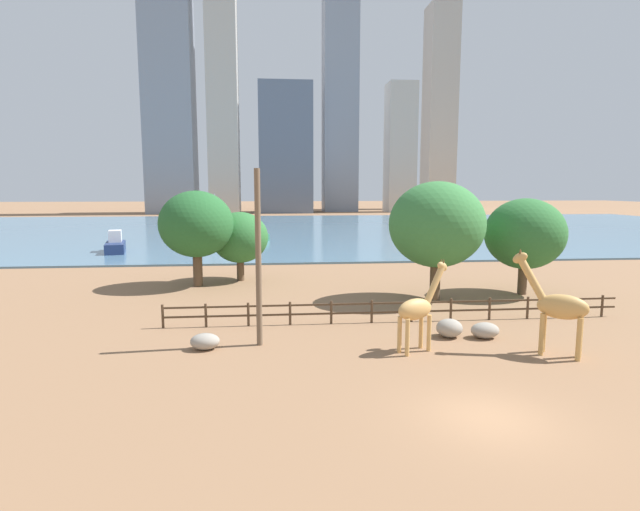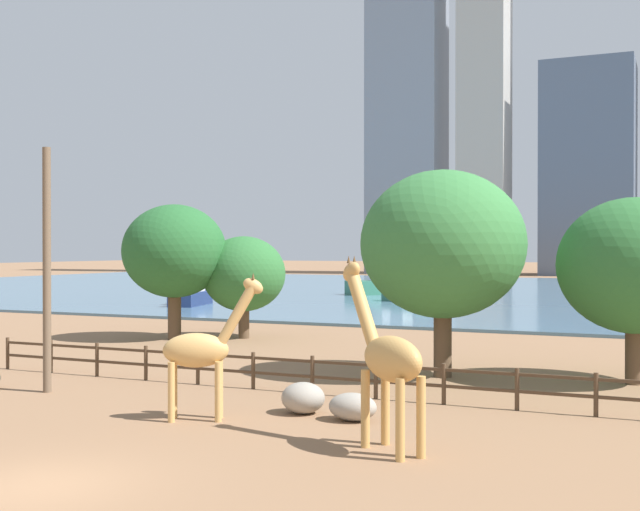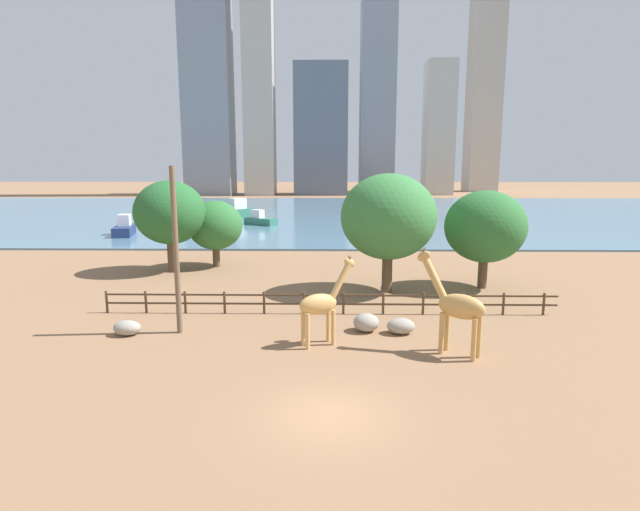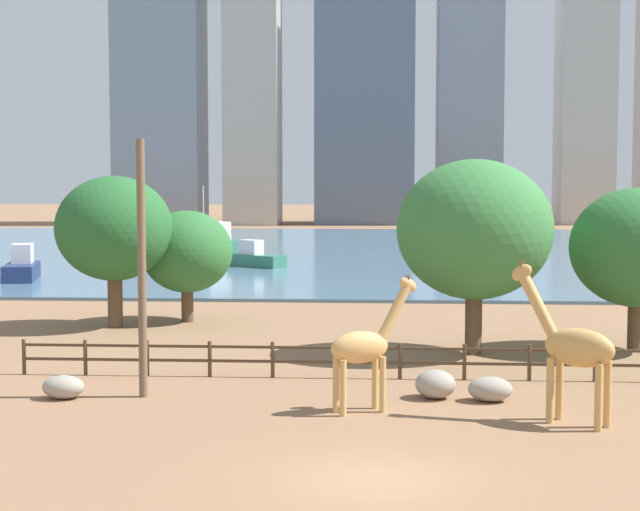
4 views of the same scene
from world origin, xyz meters
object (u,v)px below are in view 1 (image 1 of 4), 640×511
Objects in this scene: boat_tug at (218,228)px; boat_sailboat at (251,235)px; boulder_near_fence at (205,341)px; boat_ferry at (115,245)px; utility_pole at (258,259)px; tree_center_broad at (437,225)px; boulder_by_pole at (449,328)px; giraffe_tall at (418,309)px; giraffe_companion at (558,306)px; tree_left_small at (525,234)px; tree_left_large at (240,238)px; boulder_small at (485,330)px; tree_right_tall at (196,224)px.

boat_sailboat is at bearing 69.48° from boat_tug.
boat_ferry is (-14.89, 36.18, 0.66)m from boulder_near_fence.
utility_pole is 1.06× the size of tree_center_broad.
boat_tug reaches higher than boat_sailboat.
boulder_by_pole is (9.59, 0.37, -3.75)m from utility_pole.
giraffe_tall reaches higher than boat_sailboat.
giraffe_companion is 63.74m from boat_tug.
tree_left_small reaches higher than boat_ferry.
tree_left_small is (5.06, 12.81, 2.04)m from giraffe_companion.
tree_left_small reaches higher than tree_left_large.
tree_left_large is (-13.30, 17.24, 3.15)m from boulder_small.
boat_tug is (-5.62, 10.04, 0.35)m from boat_sailboat.
tree_left_small is at bearing 54.52° from boulder_small.
giraffe_tall is 0.62× the size of tree_left_small.
utility_pole is 1.24× the size of tree_left_small.
giraffe_companion is at bearing 59.82° from boat_tug.
tree_left_large reaches higher than giraffe_tall.
boat_tug is at bearing 78.05° from giraffe_tall.
boat_tug is (-19.31, 57.20, 0.89)m from boulder_small.
boat_ferry is (-15.47, 18.47, -2.50)m from tree_left_large.
boat_sailboat is (-11.95, 46.83, 0.46)m from boulder_by_pole.
tree_left_small reaches higher than giraffe_companion.
tree_left_large is at bearing 160.40° from tree_left_small.
utility_pole is 1.17× the size of boat_tug.
giraffe_companion is 25.30m from tree_left_large.
boat_ferry is 18.94m from boat_sailboat.
boat_sailboat reaches higher than boulder_by_pole.
boat_sailboat is (-13.69, 47.17, 0.53)m from boulder_small.
utility_pole reaches higher than boulder_near_fence.
giraffe_companion is at bearing -37.32° from giraffe_tall.
utility_pole is at bearing -179.86° from boulder_small.
giraffe_companion is 3.48× the size of boulder_near_fence.
tree_left_large is at bearing 89.62° from giraffe_tall.
boat_sailboat is at bearing 74.69° from giraffe_tall.
tree_center_broad is (4.29, 10.42, 3.09)m from giraffe_tall.
utility_pole reaches higher than tree_center_broad.
boulder_small is 0.18× the size of tree_center_broad.
tree_left_small reaches higher than boulder_near_fence.
tree_right_tall reaches higher than tree_left_large.
boat_ferry is (-35.88, 25.74, -3.28)m from tree_left_small.
boat_ferry is (-28.77, 35.71, 0.64)m from boulder_small.
boulder_near_fence is (-15.93, 2.37, -1.90)m from giraffe_companion.
tree_left_small is at bearing 19.80° from giraffe_tall.
boulder_small is (1.74, -0.34, -0.07)m from boulder_by_pole.
giraffe_tall is at bearing 25.76° from giraffe_companion.
giraffe_tall is 60.84m from boat_tug.
boulder_small is at bearing -52.35° from tree_left_large.
tree_left_large reaches higher than boulder_near_fence.
giraffe_tall is at bearing -138.51° from boulder_by_pole.
boulder_small is 0.28× the size of boat_sailboat.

